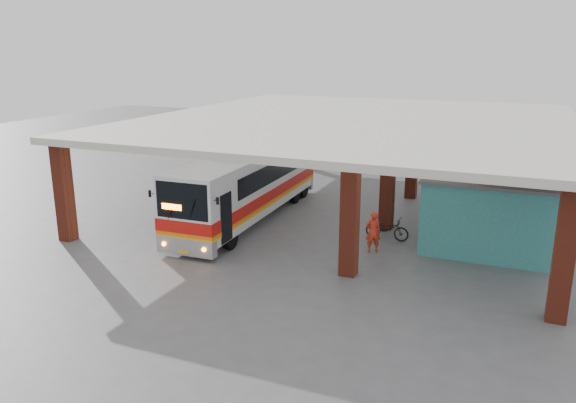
{
  "coord_description": "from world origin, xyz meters",
  "views": [
    {
      "loc": [
        8.48,
        -21.8,
        8.2
      ],
      "look_at": [
        -0.7,
        0.0,
        1.66
      ],
      "focal_mm": 35.0,
      "sensor_mm": 36.0,
      "label": 1
    }
  ],
  "objects_px": {
    "coach_bus": "(248,184)",
    "pedestrian": "(373,232)",
    "red_chair": "(431,209)",
    "motorcycle": "(387,228)"
  },
  "relations": [
    {
      "from": "motorcycle",
      "to": "red_chair",
      "type": "relative_size",
      "value": 2.56
    },
    {
      "from": "motorcycle",
      "to": "red_chair",
      "type": "height_order",
      "value": "motorcycle"
    },
    {
      "from": "coach_bus",
      "to": "pedestrian",
      "type": "height_order",
      "value": "coach_bus"
    },
    {
      "from": "red_chair",
      "to": "motorcycle",
      "type": "bearing_deg",
      "value": -103.98
    },
    {
      "from": "pedestrian",
      "to": "red_chair",
      "type": "distance_m",
      "value": 6.27
    },
    {
      "from": "pedestrian",
      "to": "red_chair",
      "type": "bearing_deg",
      "value": -129.69
    },
    {
      "from": "pedestrian",
      "to": "red_chair",
      "type": "relative_size",
      "value": 2.28
    },
    {
      "from": "coach_bus",
      "to": "motorcycle",
      "type": "xyz_separation_m",
      "value": [
        7.0,
        -0.42,
        -1.26
      ]
    },
    {
      "from": "motorcycle",
      "to": "coach_bus",
      "type": "bearing_deg",
      "value": 88.76
    },
    {
      "from": "coach_bus",
      "to": "red_chair",
      "type": "xyz_separation_m",
      "value": [
        8.22,
        3.94,
        -1.42
      ]
    }
  ]
}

